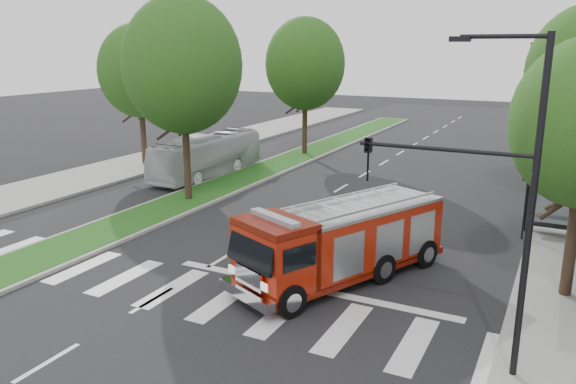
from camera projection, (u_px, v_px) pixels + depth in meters
name	position (u px, v px, depth m)	size (l,w,h in m)	color
ground	(223.00, 259.00, 20.98)	(140.00, 140.00, 0.00)	black
sidewalk_left	(118.00, 169.00, 35.93)	(5.00, 80.00, 0.15)	gray
median	(292.00, 159.00, 39.13)	(3.00, 50.00, 0.15)	gray
bus_shelter	(566.00, 191.00, 22.63)	(3.20, 1.60, 2.61)	black
tree_median_near	(182.00, 65.00, 27.07)	(5.80, 5.80, 10.16)	black
tree_median_far	(305.00, 64.00, 39.25)	(5.60, 5.60, 9.72)	black
tree_left_mid	(139.00, 71.00, 35.90)	(5.20, 5.20, 9.16)	black
streetlight_right_near	(491.00, 186.00, 12.59)	(4.08, 0.22, 8.00)	black
streetlight_right_far	(559.00, 103.00, 32.63)	(2.11, 0.20, 8.00)	black
fire_engine	(342.00, 242.00, 18.82)	(5.55, 8.36, 2.81)	#611005
city_bus	(207.00, 155.00, 34.18)	(2.12, 9.07, 2.53)	silver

